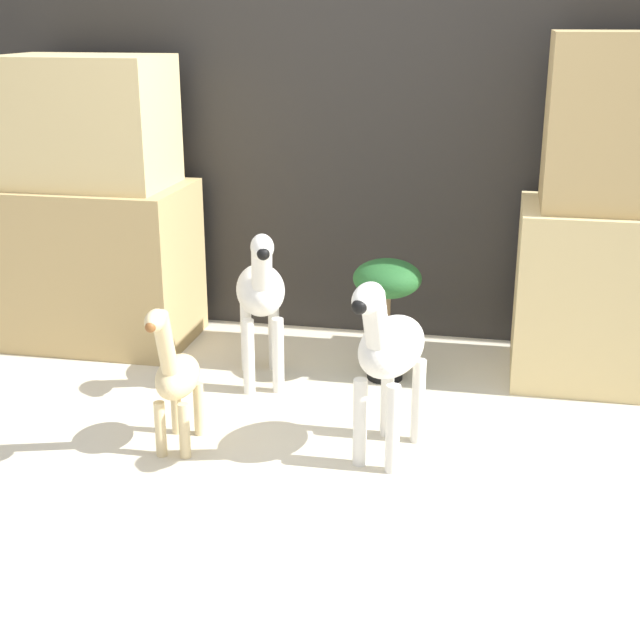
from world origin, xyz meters
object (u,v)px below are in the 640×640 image
at_px(giraffe_figurine, 175,376).
at_px(zebra_left, 261,293).
at_px(zebra_right, 389,351).
at_px(potted_palm_front, 387,291).

bearing_deg(giraffe_figurine, zebra_left, 77.74).
xyz_separation_m(zebra_right, giraffe_figurine, (-0.75, -0.09, -0.12)).
height_order(giraffe_figurine, potted_palm_front, giraffe_figurine).
relative_size(zebra_left, giraffe_figurine, 1.19).
xyz_separation_m(zebra_right, zebra_left, (-0.61, 0.56, 0.00)).
relative_size(zebra_right, potted_palm_front, 1.32).
xyz_separation_m(giraffe_figurine, potted_palm_front, (0.65, 0.81, 0.11)).
relative_size(zebra_right, zebra_left, 1.00).
distance_m(zebra_left, giraffe_figurine, 0.68).
relative_size(zebra_right, giraffe_figurine, 1.19).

